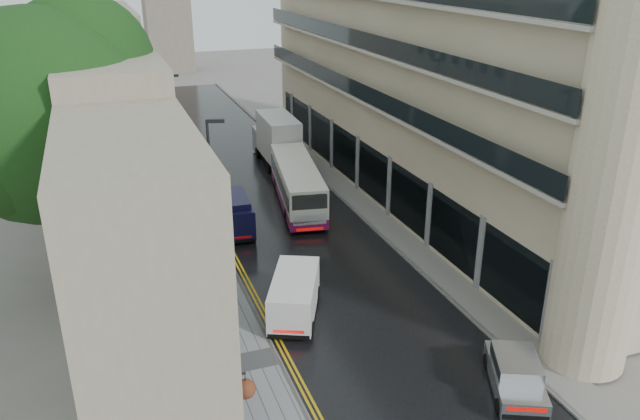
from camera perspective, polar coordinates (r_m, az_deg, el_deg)
road at (r=41.50m, az=-4.35°, el=0.62°), size 9.00×85.00×0.02m
left_sidewalk at (r=40.45m, az=-12.34°, el=-0.37°), size 2.70×85.00×0.12m
right_sidewalk at (r=43.12m, az=2.57°, el=1.58°), size 1.80×85.00×0.12m
old_shop_row at (r=40.81m, az=-18.59°, el=7.98°), size 4.50×56.00×12.00m
modern_block at (r=41.99m, az=9.84°, el=10.58°), size 8.00×40.00×14.00m
tree_near at (r=30.98m, az=-23.59°, el=4.80°), size 10.56×10.56×13.89m
tree_far at (r=43.74m, az=-22.42°, el=8.67°), size 9.24×9.24×12.46m
cream_bus at (r=38.01m, az=-3.07°, el=0.83°), size 3.96×10.37×2.76m
white_lorry at (r=46.85m, az=-4.76°, el=5.77°), size 2.62×7.76×4.03m
silver_hatchback at (r=23.97m, az=16.21°, el=-16.03°), size 3.18×4.25×1.46m
white_van at (r=27.18m, az=-4.59°, el=-9.41°), size 3.56×4.81×2.00m
navy_van at (r=35.71m, az=-8.88°, el=-1.22°), size 2.20×4.75×2.36m
pedestrian at (r=37.20m, az=-11.93°, el=-0.82°), size 0.71×0.54×1.74m
lamp_post_near at (r=31.59m, az=-9.84°, el=1.14°), size 0.91×0.42×7.88m
lamp_post_far at (r=45.94m, az=-13.41°, el=7.28°), size 0.86×0.31×7.50m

